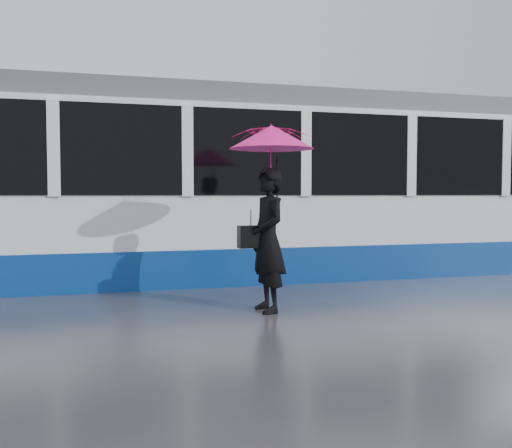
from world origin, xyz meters
name	(u,v)px	position (x,y,z in m)	size (l,w,h in m)	color
ground	(158,306)	(0.00, 0.00, 0.00)	(90.00, 90.00, 0.00)	#292A2E
rails	(143,279)	(0.00, 2.50, 0.01)	(34.00, 1.51, 0.02)	#3F3D38
woman	(268,240)	(1.32, -0.76, 0.93)	(0.68, 0.44, 1.85)	black
umbrella	(272,154)	(1.37, -0.76, 2.03)	(1.19, 1.19, 1.25)	#EE1473
handbag	(251,237)	(1.10, -0.74, 0.97)	(0.34, 0.17, 0.47)	black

